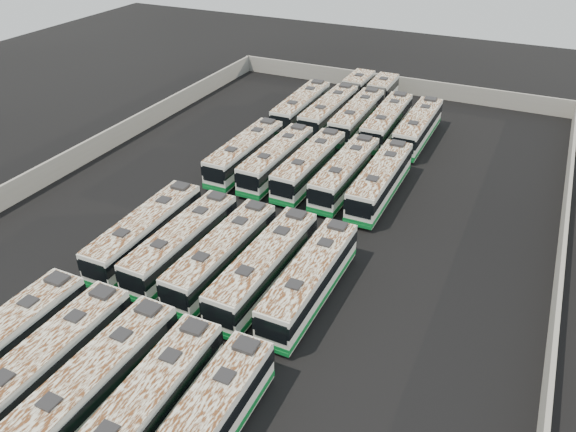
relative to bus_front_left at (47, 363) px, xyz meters
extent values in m
plane|color=black|center=(3.48, 21.42, -1.71)|extent=(140.00, 140.00, 0.00)
cube|color=gray|center=(3.48, 57.72, -0.61)|extent=(45.20, 0.30, 2.20)
cube|color=gray|center=(25.78, 21.42, -0.61)|extent=(0.30, 73.20, 2.20)
cube|color=gray|center=(-18.82, 21.42, -0.61)|extent=(0.30, 73.20, 2.20)
cube|color=#0B6429|center=(-3.48, -0.26, -1.00)|extent=(2.56, 11.92, 0.42)
cube|color=black|center=(-3.48, 2.35, 1.48)|extent=(0.94, 0.94, 0.14)
cube|color=black|center=(-3.47, 4.72, 1.53)|extent=(1.29, 1.09, 0.26)
cylinder|color=black|center=(-4.53, 3.54, -1.22)|extent=(0.28, 0.99, 0.99)
cylinder|color=black|center=(-2.42, 3.53, -1.22)|extent=(0.28, 0.99, 0.99)
cube|color=silver|center=(0.00, 0.00, -0.02)|extent=(2.48, 11.77, 2.70)
cube|color=#0B6429|center=(0.00, 0.00, -1.00)|extent=(2.53, 11.82, 0.41)
cube|color=black|center=(0.00, 0.00, 0.43)|extent=(2.54, 11.83, 0.90)
cube|color=beige|center=(0.00, 0.00, 1.36)|extent=(2.43, 11.54, 0.07)
cube|color=black|center=(-0.01, -2.59, 1.46)|extent=(0.93, 0.93, 0.14)
cube|color=black|center=(0.01, 2.59, 1.46)|extent=(0.93, 0.93, 0.14)
cube|color=black|center=(0.01, 4.94, 1.51)|extent=(1.28, 1.08, 0.25)
cylinder|color=black|center=(-1.04, 3.77, -1.22)|extent=(0.28, 0.98, 0.98)
cylinder|color=black|center=(1.06, 3.76, -1.22)|extent=(0.28, 0.98, 0.98)
cube|color=silver|center=(3.46, -0.14, 0.01)|extent=(2.73, 12.01, 2.74)
cube|color=#0B6429|center=(3.46, -0.14, -0.99)|extent=(2.78, 12.06, 0.42)
cube|color=black|center=(3.46, -0.14, 0.46)|extent=(2.79, 12.07, 0.92)
cube|color=beige|center=(3.46, -0.14, 1.41)|extent=(2.68, 11.77, 0.07)
cube|color=black|center=(3.40, -2.77, 1.51)|extent=(0.97, 0.97, 0.14)
cube|color=black|center=(3.51, 2.49, 1.51)|extent=(0.97, 0.97, 0.14)
cube|color=black|center=(3.56, 4.89, 1.56)|extent=(1.32, 1.12, 0.26)
cylinder|color=black|center=(2.47, 3.71, -1.21)|extent=(0.30, 1.00, 1.00)
cylinder|color=black|center=(4.60, 3.67, -1.21)|extent=(0.30, 1.00, 1.00)
cube|color=silver|center=(6.99, -0.24, -0.01)|extent=(2.71, 11.90, 2.71)
cube|color=#0B6429|center=(6.99, -0.24, -1.00)|extent=(2.76, 11.95, 0.41)
cube|color=black|center=(6.99, -0.24, 0.44)|extent=(2.77, 11.96, 0.91)
cube|color=beige|center=(6.99, -0.24, 1.38)|extent=(2.66, 11.66, 0.07)
cube|color=black|center=(7.05, -2.84, 1.48)|extent=(0.96, 0.96, 0.14)
cube|color=black|center=(6.94, 2.37, 1.48)|extent=(0.96, 0.96, 0.14)
cube|color=black|center=(6.89, 4.74, 1.53)|extent=(1.31, 1.11, 0.26)
cylinder|color=black|center=(5.86, 3.53, -1.22)|extent=(0.30, 0.99, 0.99)
cylinder|color=black|center=(7.97, 3.57, -1.22)|extent=(0.30, 0.99, 0.99)
cube|color=black|center=(10.33, -0.14, 0.42)|extent=(2.64, 11.80, 0.90)
cube|color=beige|center=(10.33, -0.14, 1.35)|extent=(2.53, 11.50, 0.07)
cube|color=black|center=(10.29, 2.43, 1.44)|extent=(0.94, 0.94, 0.14)
cube|color=black|center=(10.27, 4.77, 1.49)|extent=(1.28, 1.09, 0.25)
cylinder|color=black|center=(9.24, 3.59, -1.22)|extent=(0.29, 0.98, 0.98)
cylinder|color=black|center=(11.32, 3.62, -1.22)|extent=(0.29, 0.98, 0.98)
cube|color=silver|center=(-3.41, 13.41, 0.00)|extent=(2.68, 11.91, 2.72)
cube|color=#0B6429|center=(-3.41, 13.41, -1.00)|extent=(2.73, 11.96, 0.42)
cube|color=black|center=(-3.41, 13.41, 0.45)|extent=(2.74, 11.97, 0.91)
cube|color=black|center=(-3.31, 7.46, 0.32)|extent=(2.18, 0.10, 1.43)
cube|color=#0B6429|center=(-3.31, 7.46, -1.20)|extent=(2.47, 0.14, 0.28)
cube|color=beige|center=(-3.41, 13.41, 1.39)|extent=(2.63, 11.67, 0.07)
cube|color=black|center=(-3.37, 10.80, 1.48)|extent=(0.96, 0.96, 0.14)
cube|color=black|center=(-3.46, 16.02, 1.48)|extent=(0.96, 0.96, 0.14)
cube|color=black|center=(-3.50, 18.39, 1.53)|extent=(1.30, 1.11, 0.26)
cylinder|color=black|center=(-4.40, 9.59, -1.22)|extent=(0.29, 0.99, 0.99)
cylinder|color=black|center=(-2.29, 9.63, -1.22)|extent=(0.29, 0.99, 0.99)
cylinder|color=black|center=(-4.54, 17.19, -1.22)|extent=(0.29, 0.99, 0.99)
cylinder|color=black|center=(-2.42, 17.22, -1.22)|extent=(0.29, 0.99, 0.99)
cube|color=silver|center=(-0.05, 13.43, -0.03)|extent=(2.64, 11.70, 2.67)
cube|color=#0B6429|center=(-0.05, 13.43, -1.01)|extent=(2.69, 11.75, 0.41)
cube|color=black|center=(-0.05, 13.43, 0.41)|extent=(2.70, 11.76, 0.89)
cube|color=black|center=(-0.16, 7.58, 0.28)|extent=(2.14, 0.10, 1.41)
cube|color=#0B6429|center=(-0.16, 7.58, -1.20)|extent=(2.43, 0.14, 0.27)
cube|color=beige|center=(-0.05, 13.43, 1.33)|extent=(2.58, 11.47, 0.07)
cube|color=black|center=(-0.10, 10.86, 1.43)|extent=(0.94, 0.94, 0.14)
cube|color=black|center=(-0.01, 15.99, 1.43)|extent=(0.94, 0.94, 0.14)
cube|color=black|center=(0.03, 18.32, 1.48)|extent=(1.28, 1.09, 0.25)
cylinder|color=black|center=(-1.16, 9.71, -1.22)|extent=(0.29, 0.98, 0.97)
cylinder|color=black|center=(0.92, 9.68, -1.22)|extent=(0.29, 0.98, 0.97)
cylinder|color=black|center=(-1.03, 17.18, -1.22)|extent=(0.29, 0.98, 0.97)
cylinder|color=black|center=(1.05, 17.14, -1.22)|extent=(0.29, 0.98, 0.97)
cube|color=silver|center=(3.46, 13.38, -0.02)|extent=(2.73, 11.79, 2.69)
cube|color=#0B6429|center=(3.46, 13.38, -1.01)|extent=(2.78, 11.84, 0.41)
cube|color=black|center=(3.46, 13.38, 0.42)|extent=(2.79, 11.85, 0.90)
cube|color=black|center=(3.32, 7.49, 0.29)|extent=(2.15, 0.11, 1.42)
cube|color=#0B6429|center=(3.32, 7.49, -1.20)|extent=(2.45, 0.16, 0.27)
cube|color=beige|center=(3.46, 13.38, 1.35)|extent=(2.67, 11.55, 0.07)
cube|color=black|center=(3.40, 10.80, 1.45)|extent=(0.95, 0.95, 0.14)
cube|color=black|center=(3.52, 15.96, 1.45)|extent=(0.95, 0.95, 0.14)
cube|color=black|center=(3.58, 18.30, 1.50)|extent=(1.30, 1.11, 0.25)
cylinder|color=black|center=(2.32, 9.65, -1.22)|extent=(0.30, 0.98, 0.98)
cylinder|color=black|center=(4.41, 9.60, -1.22)|extent=(0.30, 0.98, 0.98)
cylinder|color=black|center=(2.50, 17.16, -1.22)|extent=(0.30, 0.98, 0.98)
cylinder|color=black|center=(4.60, 17.11, -1.22)|extent=(0.30, 0.98, 0.98)
cube|color=silver|center=(6.97, 13.26, 0.03)|extent=(2.75, 12.17, 2.78)
cube|color=#0B6429|center=(6.97, 13.26, -0.98)|extent=(2.80, 12.22, 0.42)
cube|color=black|center=(6.97, 13.26, 0.49)|extent=(2.81, 12.23, 0.93)
cube|color=black|center=(6.86, 7.18, 0.36)|extent=(2.22, 0.10, 1.47)
cube|color=#0B6429|center=(6.86, 7.18, -1.18)|extent=(2.53, 0.15, 0.28)
cube|color=beige|center=(6.97, 13.26, 1.45)|extent=(2.69, 11.93, 0.07)
cube|color=black|center=(6.92, 10.59, 1.55)|extent=(0.98, 0.98, 0.14)
cube|color=black|center=(7.02, 15.92, 1.55)|extent=(0.98, 0.98, 0.14)
cube|color=black|center=(7.06, 18.35, 1.60)|extent=(1.33, 1.14, 0.26)
cylinder|color=black|center=(5.81, 9.40, -1.20)|extent=(0.30, 1.02, 1.01)
cylinder|color=black|center=(7.98, 9.36, -1.20)|extent=(0.30, 1.02, 1.01)
cylinder|color=black|center=(5.96, 17.16, -1.20)|extent=(0.30, 1.02, 1.01)
cylinder|color=black|center=(8.12, 17.12, -1.20)|extent=(0.30, 1.02, 1.01)
cube|color=silver|center=(10.40, 13.39, -0.02)|extent=(2.49, 11.79, 2.70)
cube|color=#0B6429|center=(10.40, 13.39, -1.00)|extent=(2.54, 11.84, 0.41)
cube|color=black|center=(10.40, 13.39, 0.43)|extent=(2.55, 11.85, 0.90)
cube|color=black|center=(10.38, 7.48, 0.30)|extent=(2.16, 0.07, 1.42)
cube|color=#0B6429|center=(10.38, 7.48, -1.20)|extent=(2.46, 0.11, 0.28)
cube|color=beige|center=(10.40, 13.39, 1.36)|extent=(2.44, 11.56, 0.07)
cube|color=black|center=(10.39, 10.80, 1.46)|extent=(0.94, 0.94, 0.14)
cube|color=black|center=(10.40, 15.98, 1.46)|extent=(0.94, 0.94, 0.14)
cube|color=black|center=(10.41, 18.34, 1.51)|extent=(1.28, 1.08, 0.26)
cylinder|color=black|center=(9.33, 9.62, -1.22)|extent=(0.28, 0.98, 0.98)
cylinder|color=black|center=(11.44, 9.62, -1.22)|extent=(0.28, 0.98, 0.98)
cylinder|color=black|center=(9.36, 17.16, -1.22)|extent=(0.28, 0.98, 0.98)
cylinder|color=black|center=(11.46, 17.16, -1.22)|extent=(0.28, 0.98, 0.98)
cube|color=silver|center=(-3.45, 29.16, -0.01)|extent=(2.47, 11.80, 2.70)
cube|color=#0B6429|center=(-3.45, 29.16, -1.00)|extent=(2.52, 11.85, 0.41)
cube|color=black|center=(-3.45, 29.16, 0.43)|extent=(2.53, 11.86, 0.90)
cube|color=black|center=(-3.46, 23.24, 0.31)|extent=(2.16, 0.06, 1.43)
cube|color=#0B6429|center=(-3.46, 23.24, -1.20)|extent=(2.46, 0.10, 0.28)
cube|color=beige|center=(-3.45, 29.16, 1.37)|extent=(2.42, 11.57, 0.07)
cube|color=black|center=(-3.46, 26.56, 1.47)|extent=(0.94, 0.94, 0.14)
cube|color=black|center=(-3.45, 31.76, 1.47)|extent=(0.94, 0.94, 0.14)
cube|color=black|center=(-3.45, 34.12, 1.52)|extent=(1.28, 1.08, 0.26)
cylinder|color=black|center=(-4.51, 25.39, -1.22)|extent=(0.28, 0.98, 0.98)
cylinder|color=black|center=(-2.40, 25.38, -1.22)|extent=(0.28, 0.98, 0.98)
cylinder|color=black|center=(-4.50, 32.94, -1.22)|extent=(0.28, 0.98, 0.98)
cylinder|color=black|center=(-2.40, 32.94, -1.22)|extent=(0.28, 0.98, 0.98)
cube|color=silver|center=(-0.01, 29.24, -0.03)|extent=(2.53, 11.70, 2.68)
cube|color=#0B6429|center=(-0.01, 29.24, -1.01)|extent=(2.58, 11.75, 0.41)
cube|color=black|center=(-0.01, 29.24, 0.41)|extent=(2.59, 11.76, 0.90)
cube|color=black|center=(-0.06, 23.38, 0.29)|extent=(2.14, 0.08, 1.41)
cube|color=#0B6429|center=(-0.06, 23.38, -1.20)|extent=(2.43, 0.12, 0.27)
cube|color=beige|center=(-0.01, 29.24, 1.34)|extent=(2.48, 11.47, 0.07)
cube|color=black|center=(-0.03, 26.67, 1.43)|extent=(0.93, 0.93, 0.14)
cube|color=black|center=(0.01, 31.81, 1.43)|extent=(0.93, 0.93, 0.14)
cube|color=black|center=(0.03, 34.15, 1.48)|extent=(1.27, 1.08, 0.25)
cylinder|color=black|center=(-1.09, 25.51, -1.22)|extent=(0.28, 0.98, 0.97)
cylinder|color=black|center=(1.00, 25.49, -1.22)|extent=(0.28, 0.98, 0.97)
cylinder|color=black|center=(-1.02, 32.99, -1.22)|extent=(0.28, 0.98, 0.97)
cylinder|color=black|center=(1.06, 32.97, -1.22)|extent=(0.28, 0.98, 0.97)
cube|color=silver|center=(3.39, 29.38, -0.02)|extent=(2.63, 11.82, 2.70)
cube|color=#0B6429|center=(3.39, 29.38, -1.00)|extent=(2.68, 11.87, 0.41)
cube|color=black|center=(3.39, 29.38, 0.43)|extent=(2.69, 11.88, 0.90)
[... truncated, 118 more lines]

